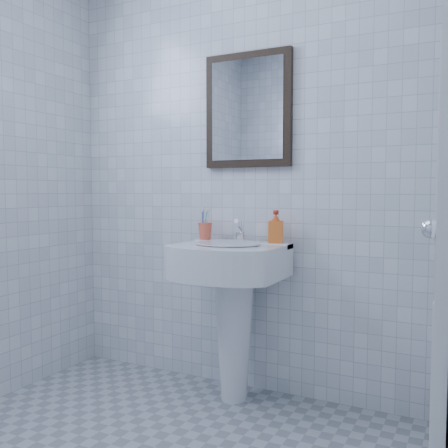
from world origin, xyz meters
The scene contains 8 objects.
wall_back centered at (0.00, 1.20, 1.25)m, with size 2.20×0.02×2.50m, color silver.
washbasin centered at (0.03, 0.99, 0.57)m, with size 0.55×0.40×0.85m.
faucet centered at (0.03, 1.09, 0.89)m, with size 0.05×0.11×0.12m.
toothbrush_cup centered at (-0.19, 1.09, 0.89)m, with size 0.08×0.08×0.09m, color #E7563D, non-canonical shape.
soap_dispenser centered at (0.22, 1.11, 0.92)m, with size 0.08×0.08×0.17m, color #E44916.
wall_mirror centered at (0.03, 1.18, 1.55)m, with size 0.50×0.04×0.62m.
towel_ring centered at (1.06, 0.71, 1.05)m, with size 0.18×0.18×0.01m, color silver.
hand_towel centered at (1.04, 0.71, 0.87)m, with size 0.03×0.16×0.38m, color beige.
Camera 1 is at (1.16, -1.33, 1.11)m, focal length 40.00 mm.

